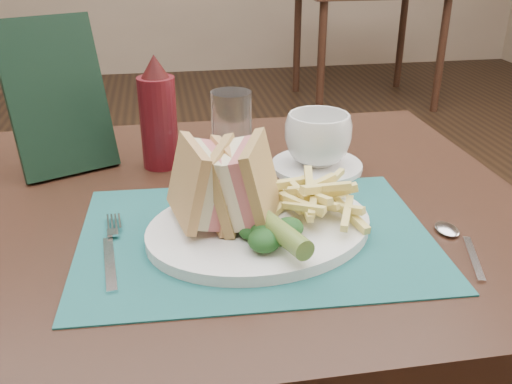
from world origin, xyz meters
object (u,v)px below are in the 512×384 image
Objects in this scene: placemat at (256,236)px; check_presenter at (57,97)px; sandwich_half_a at (188,186)px; sandwich_half_b at (229,181)px; coffee_cup at (318,139)px; ketchup_bottle at (158,112)px; drinking_glass at (232,131)px; saucer at (317,166)px; table_bg_right at (365,46)px; plate at (260,228)px.

check_presenter is (-0.27, 0.28, 0.12)m from placemat.
check_presenter is (-0.19, 0.26, 0.05)m from sandwich_half_a.
sandwich_half_b is 1.03× the size of coffee_cup.
coffee_cup is at bearing -13.06° from ketchup_bottle.
drinking_glass is at bearing 89.91° from placemat.
saucer is at bearing -35.08° from check_presenter.
drinking_glass is at bearing 169.19° from coffee_cup.
saucer is 0.43m from check_presenter.
table_bg_right is 8.30× the size of sandwich_half_a.
sandwich_half_a is 1.00× the size of coffee_cup.
check_presenter is at bearing -119.02° from table_bg_right.
placemat is 3.02× the size of saucer.
check_presenter is at bearing 169.37° from drinking_glass.
drinking_glass is (-0.14, 0.03, 0.01)m from coffee_cup.
drinking_glass is (0.00, 0.23, 0.06)m from placemat.
sandwich_half_b is at bearing 143.51° from placemat.
saucer is (0.22, 0.19, -0.07)m from sandwich_half_a.
sandwich_half_b is 0.26m from saucer.
ketchup_bottle reaches higher than plate.
table_bg_right is 8.34× the size of coffee_cup.
sandwich_half_a reaches higher than plate.
coffee_cup is 0.83× the size of drinking_glass.
check_presenter reaches higher than sandwich_half_a.
drinking_glass is 0.28m from check_presenter.
sandwich_half_a is at bearing -113.96° from table_bg_right.
table_bg_right is 3.14m from ketchup_bottle.
ketchup_bottle reaches higher than sandwich_half_b.
sandwich_half_a is 0.30m from saucer.
sandwich_half_b is 0.36m from check_presenter.
sandwich_half_b is at bearing 140.68° from plate.
saucer is 0.05m from coffee_cup.
sandwich_half_b reaches higher than saucer.
coffee_cup is 0.43× the size of check_presenter.
table_bg_right is at bearing 36.59° from check_presenter.
placemat is at bearing -154.20° from plate.
table_bg_right is at bearing 68.40° from coffee_cup.
sandwich_half_b reaches higher than plate.
ketchup_bottle is (-0.25, 0.06, 0.04)m from coffee_cup.
plate reaches higher than placemat.
coffee_cup is 0.14m from drinking_glass.
placemat is 1.82× the size of check_presenter.
drinking_glass is (-0.14, 0.03, 0.06)m from saucer.
drinking_glass reaches higher than table_bg_right.
coffee_cup is at bearing 29.60° from sandwich_half_a.
plate is 0.07m from sandwich_half_b.
ketchup_bottle is at bearing 113.58° from placemat.
plate is 2.71× the size of sandwich_half_b.
table_bg_right is 3.62× the size of check_presenter.
ketchup_bottle is (-0.08, 0.24, 0.02)m from sandwich_half_b.
ketchup_bottle is at bearing 129.29° from sandwich_half_b.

